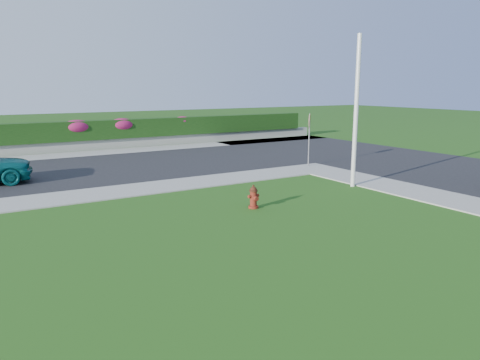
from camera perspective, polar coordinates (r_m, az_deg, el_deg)
ground at (r=10.21m, az=11.65°, el=-9.89°), size 120.00×120.00×0.00m
street_far at (r=21.24m, az=-26.76°, el=0.31°), size 26.00×8.00×0.04m
curb_corner at (r=21.21m, az=8.89°, el=1.39°), size 2.00×2.00×0.04m
sidewalk_beyond at (r=26.71m, az=-19.20°, el=2.95°), size 34.00×2.00×0.04m
retaining_wall at (r=28.13m, az=-19.91°, el=3.88°), size 34.00×0.40×0.60m
hedge at (r=28.14m, az=-20.07°, el=5.61°), size 32.00×0.90×1.10m
fire_hydrant at (r=14.21m, az=1.66°, el=-2.11°), size 0.36×0.35×0.72m
utility_pole at (r=17.48m, az=13.97°, el=8.02°), size 0.16×0.16×5.46m
stop_sign at (r=21.58m, az=8.46°, el=6.35°), size 0.47×0.49×2.44m
flower_clump_d at (r=28.11m, az=-19.26°, el=6.16°), size 1.56×1.00×0.78m
flower_clump_e at (r=28.77m, az=-14.18°, el=6.57°), size 1.52×0.98×0.76m
flower_clump_f at (r=30.17m, az=-7.04°, el=7.19°), size 1.12×0.72×0.56m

